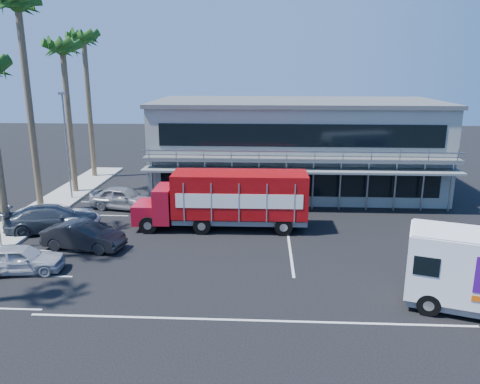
{
  "coord_description": "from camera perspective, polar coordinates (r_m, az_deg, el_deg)",
  "views": [
    {
      "loc": [
        0.46,
        -22.79,
        9.85
      ],
      "look_at": [
        -0.99,
        5.32,
        2.3
      ],
      "focal_mm": 35.0,
      "sensor_mm": 36.0,
      "label": 1
    }
  ],
  "objects": [
    {
      "name": "palm_e",
      "position": [
        38.88,
        -20.76,
        15.15
      ],
      "size": [
        2.8,
        2.8,
        12.25
      ],
      "color": "brown",
      "rests_on": "ground"
    },
    {
      "name": "curb_strip",
      "position": [
        34.11,
        -24.19,
        -2.99
      ],
      "size": [
        3.0,
        32.0,
        0.16
      ],
      "primitive_type": "cube",
      "color": "#A5A399",
      "rests_on": "ground"
    },
    {
      "name": "parked_car_b",
      "position": [
        27.53,
        -18.53,
        -5.11
      ],
      "size": [
        4.75,
        2.33,
        1.5
      ],
      "primitive_type": "imported",
      "rotation": [
        0.0,
        0.0,
        1.4
      ],
      "color": "black",
      "rests_on": "ground"
    },
    {
      "name": "parked_car_e",
      "position": [
        34.37,
        -14.02,
        -0.69
      ],
      "size": [
        5.06,
        2.77,
        1.63
      ],
      "primitive_type": "imported",
      "rotation": [
        0.0,
        0.0,
        1.39
      ],
      "color": "gray",
      "rests_on": "ground"
    },
    {
      "name": "ground",
      "position": [
        24.84,
        1.66,
        -8.36
      ],
      "size": [
        120.0,
        120.0,
        0.0
      ],
      "primitive_type": "plane",
      "color": "black",
      "rests_on": "ground"
    },
    {
      "name": "parked_car_d",
      "position": [
        31.11,
        -21.86,
        -3.0
      ],
      "size": [
        5.99,
        3.75,
        1.62
      ],
      "primitive_type": "imported",
      "rotation": [
        0.0,
        0.0,
        1.86
      ],
      "color": "#313842",
      "rests_on": "ground"
    },
    {
      "name": "building",
      "position": [
        38.32,
        6.74,
        5.61
      ],
      "size": [
        22.4,
        12.0,
        7.3
      ],
      "color": "gray",
      "rests_on": "ground"
    },
    {
      "name": "palm_d",
      "position": [
        34.68,
        -25.32,
        18.54
      ],
      "size": [
        2.8,
        2.8,
        14.75
      ],
      "color": "brown",
      "rests_on": "ground"
    },
    {
      "name": "parked_car_c",
      "position": [
        31.47,
        -21.55,
        -2.86
      ],
      "size": [
        5.57,
        2.73,
        1.52
      ],
      "primitive_type": "imported",
      "rotation": [
        0.0,
        0.0,
        1.61
      ],
      "color": "silver",
      "rests_on": "ground"
    },
    {
      "name": "palm_f",
      "position": [
        44.16,
        -18.46,
        16.38
      ],
      "size": [
        2.8,
        2.8,
        13.25
      ],
      "color": "brown",
      "rests_on": "ground"
    },
    {
      "name": "parked_car_a",
      "position": [
        25.65,
        -25.17,
        -7.39
      ],
      "size": [
        4.3,
        2.23,
        1.4
      ],
      "primitive_type": "imported",
      "rotation": [
        0.0,
        0.0,
        1.72
      ],
      "color": "#A7A9AE",
      "rests_on": "ground"
    },
    {
      "name": "red_truck",
      "position": [
        28.96,
        -1.47,
        -0.76
      ],
      "size": [
        10.72,
        2.7,
        3.6
      ],
      "rotation": [
        0.0,
        0.0,
        0.01
      ],
      "color": "#A70D1E",
      "rests_on": "ground"
    },
    {
      "name": "light_pole_far",
      "position": [
        37.23,
        -20.39,
        5.82
      ],
      "size": [
        0.5,
        0.25,
        8.09
      ],
      "color": "gray",
      "rests_on": "ground"
    }
  ]
}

